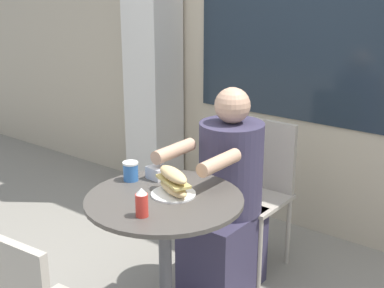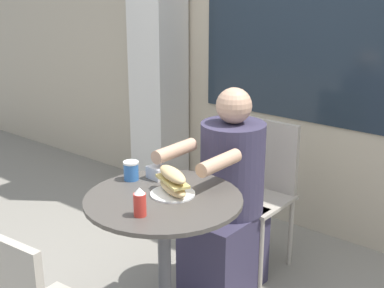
% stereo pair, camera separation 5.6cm
% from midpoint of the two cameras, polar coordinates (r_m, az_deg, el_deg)
% --- Properties ---
extents(storefront_wall, '(8.00, 0.09, 2.80)m').
position_cam_midpoint_polar(storefront_wall, '(3.47, 13.11, 12.71)').
color(storefront_wall, '#B7A88E').
rests_on(storefront_wall, ground_plane).
extents(lattice_pillar, '(0.32, 0.32, 2.40)m').
position_cam_midpoint_polar(lattice_pillar, '(3.98, -4.63, 10.83)').
color(lattice_pillar, beige).
rests_on(lattice_pillar, ground_plane).
extents(cafe_table, '(0.71, 0.71, 0.73)m').
position_cam_midpoint_polar(cafe_table, '(2.48, -3.57, -9.87)').
color(cafe_table, '#47423D').
rests_on(cafe_table, ground_plane).
extents(diner_chair, '(0.38, 0.38, 0.87)m').
position_cam_midpoint_polar(diner_chair, '(3.16, 6.75, -3.92)').
color(diner_chair, '#ADA393').
rests_on(diner_chair, ground_plane).
extents(seated_diner, '(0.34, 0.62, 1.13)m').
position_cam_midpoint_polar(seated_diner, '(2.90, 3.11, -6.58)').
color(seated_diner, '#38334C').
rests_on(seated_diner, ground_plane).
extents(sandwich_on_plate, '(0.23, 0.20, 0.12)m').
position_cam_midpoint_polar(sandwich_on_plate, '(2.40, -2.69, -4.19)').
color(sandwich_on_plate, white).
rests_on(sandwich_on_plate, cafe_table).
extents(drink_cup, '(0.08, 0.08, 0.09)m').
position_cam_midpoint_polar(drink_cup, '(2.59, -7.18, -2.89)').
color(drink_cup, '#336BB7').
rests_on(drink_cup, cafe_table).
extents(napkin_box, '(0.10, 0.10, 0.06)m').
position_cam_midpoint_polar(napkin_box, '(2.61, -4.24, -3.03)').
color(napkin_box, silver).
rests_on(napkin_box, cafe_table).
extents(condiment_bottle, '(0.05, 0.05, 0.13)m').
position_cam_midpoint_polar(condiment_bottle, '(2.21, -6.12, -6.24)').
color(condiment_bottle, red).
rests_on(condiment_bottle, cafe_table).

